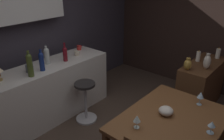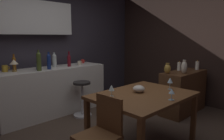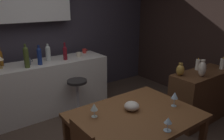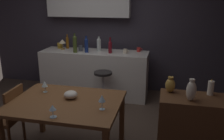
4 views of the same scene
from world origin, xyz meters
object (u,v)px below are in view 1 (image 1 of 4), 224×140
object	(u,v)px
bar_stool	(86,101)
pillar_candle_tall	(198,56)
wine_bottle_ruby	(65,53)
cup_red	(79,48)
wine_bottle_cobalt	(42,61)
cup_slate	(29,68)
vase_brass	(188,64)
sideboard_cabinet	(201,85)
wine_bottle_clear	(47,55)
wine_glass_right	(137,119)
wine_bottle_olive	(30,64)
vase_ceramic_ivory	(207,62)
cup_cream	(77,53)
pillar_candle_short	(218,54)
wine_glass_center	(201,95)
dining_table	(171,125)
wine_glass_left	(212,125)
fruit_bowl	(166,111)

from	to	relation	value
bar_stool	pillar_candle_tall	world-z (taller)	pillar_candle_tall
wine_bottle_ruby	cup_red	size ratio (longest dim) A/B	2.74
wine_bottle_cobalt	cup_slate	world-z (taller)	wine_bottle_cobalt
pillar_candle_tall	vase_brass	distance (m)	0.46
sideboard_cabinet	wine_bottle_clear	world-z (taller)	wine_bottle_clear
wine_glass_right	wine_bottle_clear	world-z (taller)	wine_bottle_clear
wine_glass_right	wine_bottle_olive	size ratio (longest dim) A/B	0.41
wine_bottle_ruby	vase_ceramic_ivory	size ratio (longest dim) A/B	1.19
wine_glass_right	vase_ceramic_ivory	world-z (taller)	vase_ceramic_ivory
cup_red	wine_bottle_ruby	bearing A→B (deg)	-153.97
cup_cream	pillar_candle_short	distance (m)	2.43
wine_glass_center	cup_cream	bearing A→B (deg)	92.68
cup_slate	pillar_candle_tall	world-z (taller)	pillar_candle_tall
wine_glass_center	pillar_candle_tall	bearing A→B (deg)	22.74
wine_glass_right	wine_bottle_ruby	world-z (taller)	wine_bottle_ruby
sideboard_cabinet	wine_bottle_clear	bearing A→B (deg)	135.13
cup_red	pillar_candle_short	xyz separation A→B (m)	(1.40, -1.99, -0.03)
dining_table	wine_glass_center	bearing A→B (deg)	-13.78
wine_glass_right	bar_stool	bearing A→B (deg)	70.54
cup_red	pillar_candle_short	size ratio (longest dim) A/B	0.55
wine_glass_right	wine_bottle_ruby	bearing A→B (deg)	74.62
wine_bottle_ruby	cup_slate	size ratio (longest dim) A/B	2.56
bar_stool	wine_bottle_clear	xyz separation A→B (m)	(-0.23, 0.57, 0.69)
wine_glass_left	cup_slate	xyz separation A→B (m)	(-0.55, 2.37, 0.11)
bar_stool	wine_glass_left	size ratio (longest dim) A/B	4.87
cup_slate	wine_bottle_olive	bearing A→B (deg)	-110.52
wine_bottle_clear	pillar_candle_tall	size ratio (longest dim) A/B	1.49
wine_bottle_olive	pillar_candle_tall	bearing A→B (deg)	-32.97
cup_slate	vase_brass	bearing A→B (deg)	-43.29
dining_table	vase_ceramic_ivory	world-z (taller)	vase_ceramic_ivory
fruit_bowl	cup_cream	bearing A→B (deg)	79.39
wine_bottle_clear	pillar_candle_short	world-z (taller)	wine_bottle_clear
wine_bottle_ruby	wine_bottle_cobalt	xyz separation A→B (m)	(-0.45, -0.04, 0.02)
pillar_candle_tall	cup_slate	bearing A→B (deg)	143.67
wine_bottle_clear	cup_red	bearing A→B (deg)	9.54
wine_bottle_ruby	cup_cream	bearing A→B (deg)	10.33
wine_bottle_ruby	wine_bottle_olive	distance (m)	0.67
wine_bottle_olive	pillar_candle_tall	distance (m)	2.66
bar_stool	wine_bottle_cobalt	world-z (taller)	wine_bottle_cobalt
wine_bottle_cobalt	wine_glass_right	bearing A→B (deg)	-90.52
wine_glass_left	vase_brass	distance (m)	1.39
sideboard_cabinet	cup_slate	size ratio (longest dim) A/B	9.41
dining_table	vase_brass	world-z (taller)	vase_brass
wine_glass_left	fruit_bowl	distance (m)	0.49
cup_red	vase_ceramic_ivory	bearing A→B (deg)	-68.04
vase_brass	vase_ceramic_ivory	world-z (taller)	vase_ceramic_ivory
wine_glass_right	wine_bottle_olive	bearing A→B (deg)	96.95
wine_bottle_ruby	pillar_candle_tall	bearing A→B (deg)	-44.54
cup_red	pillar_candle_tall	size ratio (longest dim) A/B	0.56
wine_bottle_ruby	cup_slate	bearing A→B (deg)	174.43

